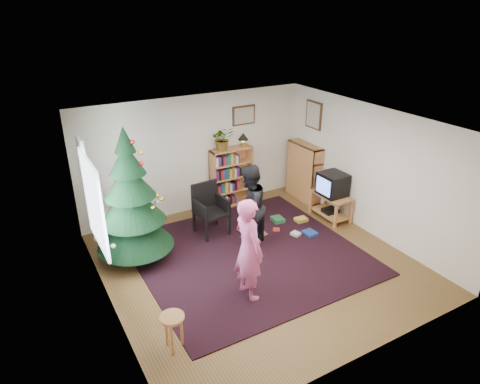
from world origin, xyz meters
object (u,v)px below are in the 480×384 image
stool (173,324)px  person_standing (249,249)px  armchair (209,206)px  bookshelf_right (304,171)px  picture_back (244,115)px  table_lamp (243,137)px  tv_stand (331,204)px  potted_plant (223,139)px  picture_right (314,115)px  crt_tv (333,184)px  person_by_chair (249,208)px  christmas_tree (132,207)px  bookshelf_back (231,176)px

stool → person_standing: (1.42, 0.49, 0.41)m
armchair → bookshelf_right: bearing=3.4°
picture_back → table_lamp: (-0.09, -0.13, -0.44)m
armchair → tv_stand: bearing=-21.3°
armchair → person_standing: 2.17m
armchair → person_standing: (-0.35, -2.12, 0.28)m
potted_plant → picture_right: bearing=-17.1°
picture_right → stool: bearing=-146.9°
tv_stand → crt_tv: size_ratio=1.60×
crt_tv → picture_right: bearing=76.4°
person_standing → person_by_chair: bearing=-34.2°
tv_stand → person_by_chair: bearing=-176.7°
picture_back → person_by_chair: (-0.99, -1.91, -1.15)m
picture_back → picture_right: size_ratio=0.92×
christmas_tree → bookshelf_back: 2.80m
christmas_tree → bookshelf_back: (2.53, 1.13, -0.35)m
picture_right → christmas_tree: size_ratio=0.25×
tv_stand → table_lamp: table_lamp is taller
stool → person_standing: bearing=18.9°
armchair → table_lamp: bearing=30.7°
bookshelf_right → potted_plant: bearing=72.7°
christmas_tree → stool: bearing=-95.7°
crt_tv → potted_plant: size_ratio=1.03×
picture_back → person_by_chair: bearing=-117.4°
armchair → stool: (-1.78, -2.61, -0.13)m
picture_back → bookshelf_back: bearing=-161.0°
picture_back → armchair: bearing=-143.1°
christmas_tree → person_standing: 2.24m
person_by_chair → picture_right: bearing=173.5°
armchair → stool: 3.16m
bookshelf_back → picture_back: bearing=19.0°
picture_back → picture_right: 1.51m
picture_back → christmas_tree: christmas_tree is taller
picture_right → person_standing: bearing=-141.5°
crt_tv → person_by_chair: bearing=-176.7°
potted_plant → picture_back: bearing=12.9°
picture_back → person_standing: (-1.74, -3.16, -1.12)m
person_by_chair → potted_plant: potted_plant is taller
christmas_tree → stool: christmas_tree is taller
crt_tv → armchair: bearing=162.9°
person_standing → table_lamp: (1.65, 3.02, 0.68)m
crt_tv → person_standing: size_ratio=0.32×
person_by_chair → bookshelf_right: bearing=175.6°
person_standing → potted_plant: bearing=-24.1°
picture_right → potted_plant: (-1.92, 0.59, -0.39)m
crt_tv → person_by_chair: (-2.06, -0.12, 0.02)m
christmas_tree → armchair: size_ratio=2.39×
person_standing → table_lamp: bearing=-31.9°
tv_stand → person_standing: person_standing is taller
bookshelf_back → person_standing: 3.31m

